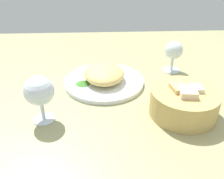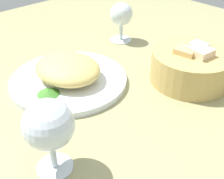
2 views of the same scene
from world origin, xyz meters
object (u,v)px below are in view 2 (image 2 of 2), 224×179
object	(u,v)px
wine_glass_near	(49,127)
wine_glass_far	(121,16)
plate	(69,80)
bread_basket	(191,66)

from	to	relation	value
wine_glass_near	wine_glass_far	distance (cm)	50.37
plate	wine_glass_near	distance (cm)	26.52
plate	wine_glass_near	xyz separation A→B (cm)	(19.09, -16.63, 7.92)
plate	wine_glass_near	world-z (taller)	wine_glass_near
bread_basket	wine_glass_far	xyz separation A→B (cm)	(-26.99, 4.12, 3.54)
plate	wine_glass_far	distance (cm)	27.67
plate	wine_glass_far	xyz separation A→B (cm)	(-8.61, 25.43, 6.70)
plate	wine_glass_near	size ratio (longest dim) A/B	2.07
wine_glass_far	wine_glass_near	bearing A→B (deg)	-56.63
wine_glass_near	wine_glass_far	world-z (taller)	wine_glass_near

